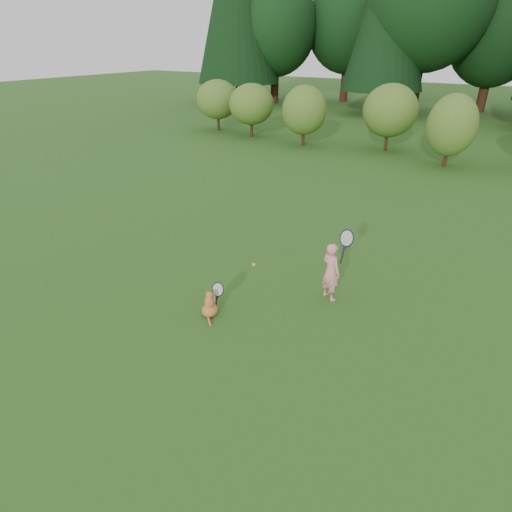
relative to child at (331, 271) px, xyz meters
The scene contains 5 objects.
ground 2.06m from the child, 142.37° to the right, with size 100.00×100.00×0.00m, color #215618.
shrub_row 11.93m from the child, 97.55° to the left, with size 28.00×3.00×2.80m, color #426E22, non-canonical shape.
child is the anchor object (origin of this frame).
cat 2.27m from the child, 134.48° to the right, with size 0.46×0.70×0.64m.
tennis_ball 1.49m from the child, 133.54° to the right, with size 0.06×0.06×0.06m.
Camera 1 is at (4.00, -5.31, 4.34)m, focal length 30.00 mm.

